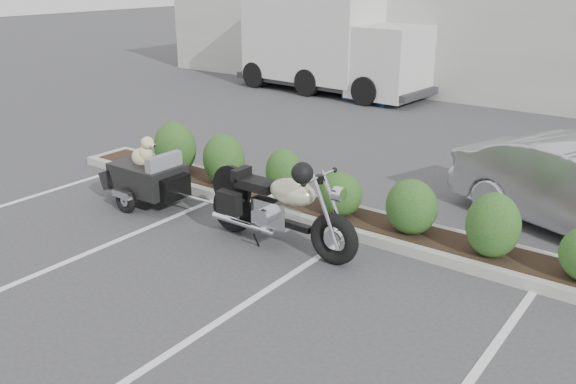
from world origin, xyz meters
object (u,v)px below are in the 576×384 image
Objects in this scene: pet_trailer at (147,176)px; dumpster at (375,81)px; motorcycle at (279,209)px; delivery_truck at (332,47)px.

pet_trailer is 1.05× the size of dumpster.
motorcycle is at bearing -0.06° from pet_trailer.
delivery_truck is (-5.74, 10.38, 0.86)m from motorcycle.
dumpster is (-1.18, 10.02, 0.07)m from pet_trailer.
dumpster is 2.01m from delivery_truck.
dumpster is at bearing 112.01° from motorcycle.
motorcycle is 1.32× the size of dumpster.
delivery_truck is (-1.78, 0.34, 0.87)m from dumpster.
motorcycle is 11.89m from delivery_truck.
pet_trailer is at bearing 179.94° from motorcycle.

